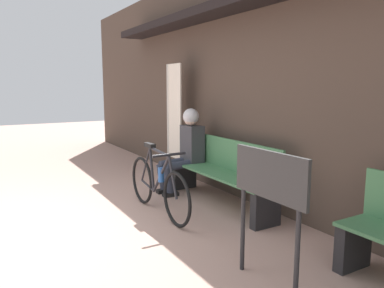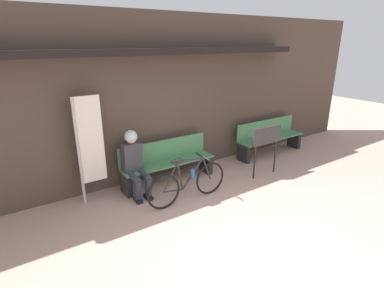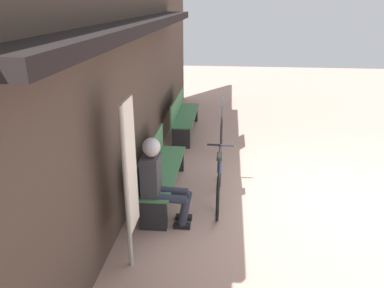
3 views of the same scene
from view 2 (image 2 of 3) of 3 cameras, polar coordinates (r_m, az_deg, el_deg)
ground_plane at (r=4.27m, az=12.75°, el=-20.35°), size 24.00×24.00×0.00m
storefront_wall at (r=5.88m, az=-7.83°, el=8.98°), size 12.00×0.56×3.20m
park_bench_near at (r=5.93m, az=-4.69°, el=-3.55°), size 1.90×0.42×0.83m
bicycle at (r=5.23m, az=-0.75°, el=-7.38°), size 1.57×0.40×0.83m
person_seated at (r=5.44m, az=-11.00°, el=-2.79°), size 0.34×0.63×1.20m
park_bench_far at (r=7.64m, az=14.49°, el=1.13°), size 1.89×0.42×0.83m
banner_pole at (r=5.26m, az=-19.22°, el=0.05°), size 0.45×0.05×1.85m
signboard at (r=6.23m, az=14.03°, el=0.73°), size 0.75×0.04×1.05m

